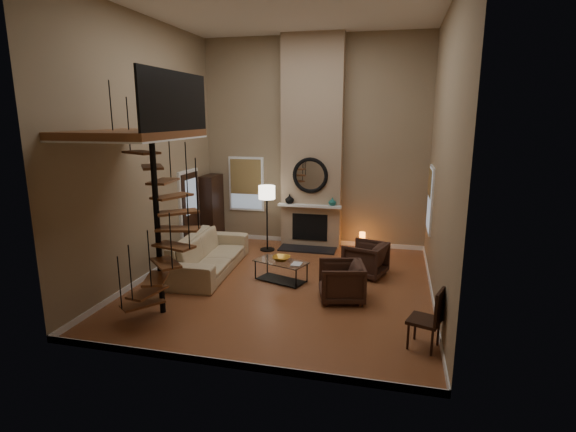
% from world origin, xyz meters
% --- Properties ---
extents(ground, '(6.00, 6.50, 0.01)m').
position_xyz_m(ground, '(0.00, 0.00, -0.01)').
color(ground, '#A76036').
rests_on(ground, ground).
extents(back_wall, '(6.00, 0.02, 5.50)m').
position_xyz_m(back_wall, '(0.00, 3.25, 2.75)').
color(back_wall, '#927D5E').
rests_on(back_wall, ground).
extents(front_wall, '(6.00, 0.02, 5.50)m').
position_xyz_m(front_wall, '(0.00, -3.25, 2.75)').
color(front_wall, '#927D5E').
rests_on(front_wall, ground).
extents(left_wall, '(0.02, 6.50, 5.50)m').
position_xyz_m(left_wall, '(-3.00, 0.00, 2.75)').
color(left_wall, '#927D5E').
rests_on(left_wall, ground).
extents(right_wall, '(0.02, 6.50, 5.50)m').
position_xyz_m(right_wall, '(3.00, 0.00, 2.75)').
color(right_wall, '#927D5E').
rests_on(right_wall, ground).
extents(ceiling, '(6.00, 6.50, 0.01)m').
position_xyz_m(ceiling, '(0.00, 0.00, 5.50)').
color(ceiling, silver).
rests_on(ceiling, back_wall).
extents(baseboard_back, '(6.00, 0.02, 0.12)m').
position_xyz_m(baseboard_back, '(0.00, 3.24, 0.06)').
color(baseboard_back, white).
rests_on(baseboard_back, ground).
extents(baseboard_front, '(6.00, 0.02, 0.12)m').
position_xyz_m(baseboard_front, '(0.00, -3.24, 0.06)').
color(baseboard_front, white).
rests_on(baseboard_front, ground).
extents(baseboard_left, '(0.02, 6.50, 0.12)m').
position_xyz_m(baseboard_left, '(-2.99, 0.00, 0.06)').
color(baseboard_left, white).
rests_on(baseboard_left, ground).
extents(baseboard_right, '(0.02, 6.50, 0.12)m').
position_xyz_m(baseboard_right, '(2.99, 0.00, 0.06)').
color(baseboard_right, white).
rests_on(baseboard_right, ground).
extents(chimney_breast, '(1.60, 0.38, 5.50)m').
position_xyz_m(chimney_breast, '(0.00, 3.06, 2.75)').
color(chimney_breast, '#9E8367').
rests_on(chimney_breast, ground).
extents(hearth, '(1.50, 0.60, 0.04)m').
position_xyz_m(hearth, '(0.00, 2.57, 0.02)').
color(hearth, black).
rests_on(hearth, ground).
extents(firebox, '(0.95, 0.02, 0.72)m').
position_xyz_m(firebox, '(0.00, 2.86, 0.55)').
color(firebox, black).
rests_on(firebox, chimney_breast).
extents(mantel, '(1.70, 0.18, 0.06)m').
position_xyz_m(mantel, '(0.00, 2.78, 1.15)').
color(mantel, white).
rests_on(mantel, chimney_breast).
extents(mirror_frame, '(0.94, 0.10, 0.94)m').
position_xyz_m(mirror_frame, '(0.00, 2.84, 1.95)').
color(mirror_frame, black).
rests_on(mirror_frame, chimney_breast).
extents(mirror_disc, '(0.80, 0.01, 0.80)m').
position_xyz_m(mirror_disc, '(0.00, 2.85, 1.95)').
color(mirror_disc, white).
rests_on(mirror_disc, chimney_breast).
extents(vase_left, '(0.24, 0.24, 0.25)m').
position_xyz_m(vase_left, '(-0.55, 2.82, 1.30)').
color(vase_left, black).
rests_on(vase_left, mantel).
extents(vase_right, '(0.20, 0.20, 0.21)m').
position_xyz_m(vase_right, '(0.60, 2.82, 1.28)').
color(vase_right, '#1B6157').
rests_on(vase_right, mantel).
extents(window_back, '(1.02, 0.06, 1.52)m').
position_xyz_m(window_back, '(-1.90, 3.22, 1.62)').
color(window_back, white).
rests_on(window_back, back_wall).
extents(window_right, '(0.06, 1.02, 1.52)m').
position_xyz_m(window_right, '(2.97, 2.00, 1.63)').
color(window_right, white).
rests_on(window_right, right_wall).
extents(entry_door, '(0.10, 1.05, 2.16)m').
position_xyz_m(entry_door, '(-2.95, 1.80, 1.05)').
color(entry_door, white).
rests_on(entry_door, ground).
extents(loft, '(1.70, 2.20, 1.09)m').
position_xyz_m(loft, '(-2.04, -1.80, 3.24)').
color(loft, brown).
rests_on(loft, left_wall).
extents(spiral_stair, '(1.47, 1.47, 4.06)m').
position_xyz_m(spiral_stair, '(-1.78, -1.79, 1.78)').
color(spiral_stair, black).
rests_on(spiral_stair, ground).
extents(hutch, '(0.39, 0.83, 1.85)m').
position_xyz_m(hutch, '(-2.78, 2.79, 0.95)').
color(hutch, black).
rests_on(hutch, ground).
extents(sofa, '(1.29, 2.91, 0.83)m').
position_xyz_m(sofa, '(-1.89, 0.45, 0.40)').
color(sofa, tan).
rests_on(sofa, ground).
extents(armchair_near, '(1.06, 1.05, 0.78)m').
position_xyz_m(armchair_near, '(1.69, 1.02, 0.35)').
color(armchair_near, '#3B231B').
rests_on(armchair_near, ground).
extents(armchair_far, '(1.02, 1.00, 0.77)m').
position_xyz_m(armchair_far, '(1.34, -0.44, 0.35)').
color(armchair_far, '#3B231B').
rests_on(armchair_far, ground).
extents(coffee_table, '(1.24, 0.90, 0.43)m').
position_xyz_m(coffee_table, '(-0.11, 0.20, 0.28)').
color(coffee_table, silver).
rests_on(coffee_table, ground).
extents(bowl, '(0.38, 0.38, 0.09)m').
position_xyz_m(bowl, '(-0.11, 0.25, 0.50)').
color(bowl, gold).
rests_on(bowl, coffee_table).
extents(book, '(0.22, 0.29, 0.03)m').
position_xyz_m(book, '(0.24, 0.05, 0.46)').
color(book, gray).
rests_on(book, coffee_table).
extents(floor_lamp, '(0.43, 0.43, 1.75)m').
position_xyz_m(floor_lamp, '(-1.03, 2.30, 1.41)').
color(floor_lamp, black).
rests_on(floor_lamp, ground).
extents(accent_lamp, '(0.15, 0.15, 0.54)m').
position_xyz_m(accent_lamp, '(1.41, 2.78, 0.25)').
color(accent_lamp, orange).
rests_on(accent_lamp, ground).
extents(side_chair, '(0.58, 0.58, 0.98)m').
position_xyz_m(side_chair, '(2.80, -2.02, 0.53)').
color(side_chair, black).
rests_on(side_chair, ground).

